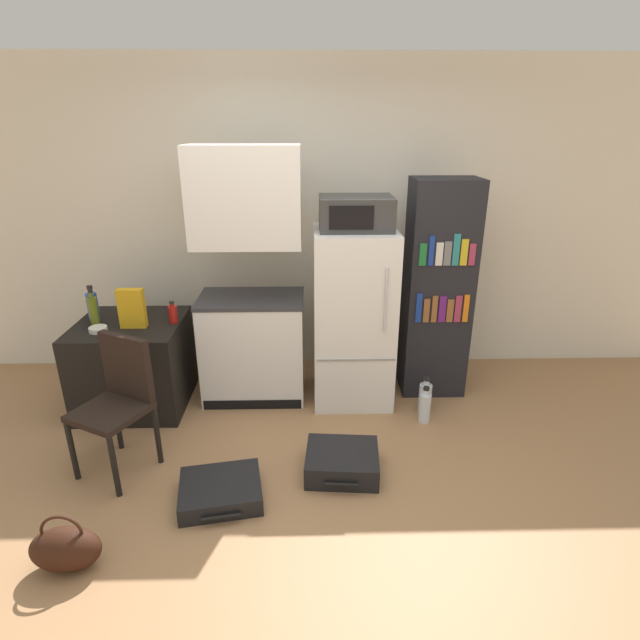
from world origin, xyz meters
The scene contains 19 objects.
ground_plane centered at (0.00, 0.00, 0.00)m, with size 24.00×24.00×0.00m, color #A3754C.
wall_back centered at (0.20, 2.00, 1.33)m, with size 6.40×0.10×2.66m.
side_table centered at (-1.39, 1.22, 0.35)m, with size 0.80×0.77×0.70m.
kitchen_hutch centered at (-0.46, 1.34, 0.93)m, with size 0.83×0.53×2.00m.
refrigerator centered at (0.35, 1.29, 0.70)m, with size 0.62×0.63×1.40m.
microwave centered at (0.35, 1.29, 1.52)m, with size 0.54×0.40×0.24m.
bookshelf centered at (1.04, 1.41, 0.88)m, with size 0.51×0.38×1.76m.
bottle_ketchup_red centered at (-1.04, 1.21, 0.77)m, with size 0.07×0.07×0.17m.
bottle_clear_short centered at (-1.73, 1.44, 0.77)m, with size 0.06×0.06×0.15m.
bottle_blue_soda centered at (-1.67, 1.28, 0.82)m, with size 0.08×0.08×0.28m.
bottle_olive_oil centered at (-1.61, 1.15, 0.83)m, with size 0.07×0.07×0.29m.
bowl centered at (-1.56, 1.05, 0.72)m, with size 0.13×0.13×0.04m.
cereal_box centered at (-1.32, 1.13, 0.85)m, with size 0.19×0.07×0.30m.
chair centered at (-1.21, 0.43, 0.53)m, with size 0.54×0.54×0.90m.
suitcase_large_flat centered at (0.21, 0.29, 0.08)m, with size 0.50×0.45×0.16m.
suitcase_small_flat centered at (-0.54, 0.06, 0.06)m, with size 0.55×0.48×0.12m.
handbag centered at (-1.24, -0.43, 0.12)m, with size 0.36×0.20×0.33m.
water_bottle_front centered at (0.88, 0.88, 0.12)m, with size 0.09×0.09×0.30m.
water_bottle_middle centered at (0.91, 1.02, 0.13)m, with size 0.10×0.10×0.30m.
Camera 1 is at (0.01, -2.39, 2.13)m, focal length 28.00 mm.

